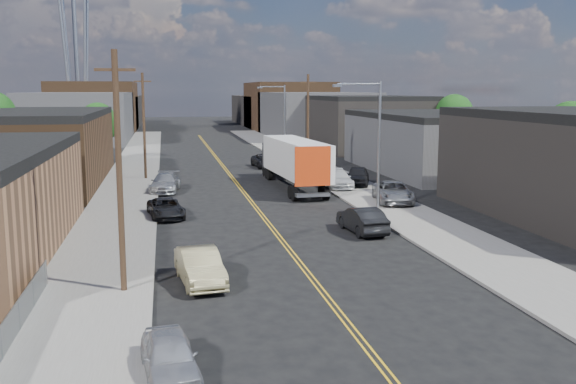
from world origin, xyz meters
name	(u,v)px	position (x,y,z in m)	size (l,w,h in m)	color
ground	(219,161)	(0.00, 60.00, 0.00)	(260.00, 260.00, 0.00)	black
centerline	(232,177)	(0.00, 45.00, 0.01)	(0.32, 120.00, 0.01)	gold
sidewalk_left	(132,179)	(-9.50, 45.00, 0.07)	(5.00, 140.00, 0.15)	slate
sidewalk_right	(327,174)	(9.50, 45.00, 0.07)	(5.00, 140.00, 0.15)	slate
warehouse_brown	(33,148)	(-18.00, 44.00, 3.30)	(12.00, 26.00, 6.60)	#442D1B
industrial_right_b	(441,142)	(22.00, 46.00, 3.05)	(14.00, 24.00, 6.10)	#333336
industrial_right_c	(365,122)	(22.00, 72.00, 3.80)	(14.00, 22.00, 7.60)	black
skyline_left_a	(80,117)	(-20.00, 95.00, 4.00)	(16.00, 30.00, 8.00)	#333336
skyline_right_a	(315,115)	(20.00, 95.00, 4.00)	(16.00, 30.00, 8.00)	#333336
skyline_left_b	(95,107)	(-20.00, 120.00, 5.00)	(16.00, 26.00, 10.00)	#442D1B
skyline_right_b	(288,106)	(20.00, 120.00, 5.00)	(16.00, 26.00, 10.00)	#442D1B
skyline_left_c	(104,111)	(-20.00, 140.00, 3.50)	(16.00, 40.00, 7.00)	black
skyline_right_c	(273,110)	(20.00, 140.00, 3.50)	(16.00, 40.00, 7.00)	black
streetlight_near	(374,136)	(7.60, 25.00, 5.33)	(3.39, 0.25, 9.00)	gray
streetlight_far	(281,116)	(7.60, 60.00, 5.33)	(3.39, 0.25, 9.00)	gray
utility_pole_left_near	(119,171)	(-8.20, 10.00, 5.14)	(1.60, 0.26, 10.00)	black
utility_pole_left_far	(144,125)	(-8.20, 45.00, 5.14)	(1.60, 0.26, 10.00)	black
utility_pole_right	(308,122)	(8.20, 48.00, 5.14)	(1.60, 0.26, 10.00)	black
chainlink_fence	(1,344)	(-11.50, 3.50, 0.66)	(0.05, 16.00, 1.22)	slate
tree_left_far	(98,123)	(-13.94, 62.00, 4.57)	(4.35, 4.20, 6.97)	black
tree_right_near	(571,129)	(30.06, 36.00, 4.87)	(4.60, 4.48, 7.44)	black
tree_right_far	(455,116)	(30.06, 60.00, 5.18)	(4.85, 4.76, 7.91)	black
semi_truck	(292,160)	(4.50, 37.84, 2.42)	(3.58, 16.37, 4.25)	silver
car_left_a	(169,356)	(-6.40, 1.56, 0.66)	(1.55, 3.85, 1.31)	silver
car_left_b	(200,267)	(-5.00, 10.78, 0.77)	(1.63, 4.66, 1.54)	#9A9165
car_left_c	(166,208)	(-6.40, 26.00, 0.64)	(2.13, 4.62, 1.28)	black
car_left_d	(165,183)	(-6.40, 37.16, 0.77)	(2.17, 5.34, 1.55)	gray
car_right_oncoming	(362,220)	(5.05, 19.22, 0.78)	(1.64, 4.71, 1.55)	black
car_right_lot_a	(393,192)	(10.23, 28.00, 0.93)	(2.57, 5.58, 1.55)	#949699
car_right_lot_b	(338,179)	(8.20, 36.00, 0.86)	(2.00, 4.91, 1.43)	silver
car_right_lot_c	(358,176)	(10.26, 37.09, 0.96)	(1.92, 4.76, 1.62)	black
car_ahead_truck	(266,161)	(4.50, 52.54, 0.74)	(2.45, 5.31, 1.48)	black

